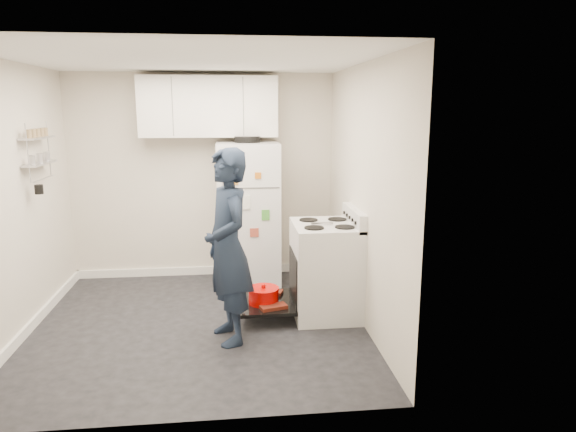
{
  "coord_description": "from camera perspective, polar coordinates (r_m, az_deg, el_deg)",
  "views": [
    {
      "loc": [
        0.35,
        -4.77,
        2.08
      ],
      "look_at": [
        0.89,
        0.1,
        1.05
      ],
      "focal_mm": 32.0,
      "sensor_mm": 36.0,
      "label": 1
    }
  ],
  "objects": [
    {
      "name": "person",
      "position": [
        4.58,
        -6.71,
        -3.44
      ],
      "size": [
        0.59,
        0.74,
        1.75
      ],
      "primitive_type": "imported",
      "rotation": [
        0.0,
        0.0,
        -1.26
      ],
      "color": "#172134",
      "rests_on": "ground"
    },
    {
      "name": "electric_range",
      "position": [
        5.26,
        4.04,
        -6.03
      ],
      "size": [
        0.66,
        0.76,
        1.1
      ],
      "color": "silver",
      "rests_on": "ground"
    },
    {
      "name": "refrigerator",
      "position": [
        6.14,
        -4.4,
        0.31
      ],
      "size": [
        0.72,
        0.74,
        1.76
      ],
      "color": "white",
      "rests_on": "ground"
    },
    {
      "name": "open_oven_door",
      "position": [
        5.25,
        -2.54,
        -9.17
      ],
      "size": [
        0.55,
        0.7,
        0.24
      ],
      "color": "black",
      "rests_on": "ground"
    },
    {
      "name": "upper_cabinets",
      "position": [
        6.2,
        -8.8,
        11.92
      ],
      "size": [
        1.6,
        0.33,
        0.7
      ],
      "primitive_type": "cube",
      "color": "silver",
      "rests_on": "room"
    },
    {
      "name": "room",
      "position": [
        4.89,
        -10.63,
        1.39
      ],
      "size": [
        3.21,
        3.21,
        2.51
      ],
      "color": "black",
      "rests_on": "ground"
    },
    {
      "name": "wall_shelf_rack",
      "position": [
        5.59,
        -25.98,
        6.54
      ],
      "size": [
        0.14,
        0.6,
        0.61
      ],
      "color": "#B2B2B7",
      "rests_on": "room"
    }
  ]
}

